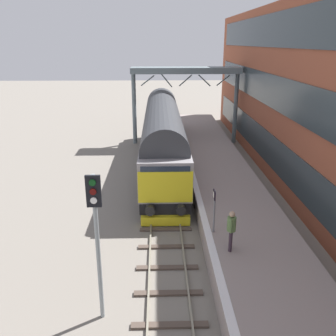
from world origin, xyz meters
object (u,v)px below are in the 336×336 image
object	(u,v)px
signal_post_near	(97,231)
waiting_passenger	(231,227)
platform_number_sign	(214,205)
diesel_locomotive	(163,133)

from	to	relation	value
signal_post_near	waiting_passenger	distance (m)	5.36
waiting_passenger	platform_number_sign	bearing A→B (deg)	33.34
waiting_passenger	diesel_locomotive	bearing A→B (deg)	26.36
signal_post_near	waiting_passenger	size ratio (longest dim) A/B	3.07
signal_post_near	platform_number_sign	size ratio (longest dim) A/B	2.67
diesel_locomotive	platform_number_sign	xyz separation A→B (m)	(1.97, -11.58, -0.22)
diesel_locomotive	waiting_passenger	xyz separation A→B (m)	(2.43, -13.02, -0.49)
diesel_locomotive	waiting_passenger	bearing A→B (deg)	-79.45
signal_post_near	waiting_passenger	xyz separation A→B (m)	(4.65, 2.37, -1.21)
diesel_locomotive	platform_number_sign	size ratio (longest dim) A/B	9.76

